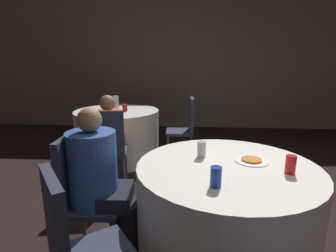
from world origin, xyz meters
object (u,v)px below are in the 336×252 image
(chair_far_south, at_px, (108,143))
(pizza_plate_near, at_px, (251,160))
(table_near, at_px, (225,213))
(soda_can_red, at_px, (291,165))
(table_far, at_px, (118,134))
(chair_near_southwest, at_px, (75,244))
(soda_can_silver, at_px, (202,149))
(person_blue_shirt, at_px, (103,184))
(chair_near_west, at_px, (81,188))
(person_orange_shirt, at_px, (110,139))
(chair_far_east, at_px, (186,124))
(bottle_far, at_px, (116,103))
(soda_can_blue, at_px, (216,177))

(chair_far_south, relative_size, pizza_plate_near, 3.90)
(table_near, xyz_separation_m, soda_can_red, (0.38, -0.11, 0.44))
(pizza_plate_near, bearing_deg, table_far, 127.16)
(chair_near_southwest, distance_m, soda_can_silver, 1.07)
(table_far, distance_m, chair_far_south, 1.07)
(chair_far_south, bearing_deg, person_blue_shirt, -84.65)
(chair_near_west, height_order, person_orange_shirt, person_orange_shirt)
(chair_far_east, xyz_separation_m, person_orange_shirt, (-0.92, -0.89, 0.00))
(chair_near_west, xyz_separation_m, soda_can_red, (1.44, -0.08, 0.26))
(chair_near_southwest, xyz_separation_m, person_blue_shirt, (-0.04, 0.61, 0.03))
(chair_near_southwest, bearing_deg, chair_far_east, 131.69)
(soda_can_red, bearing_deg, chair_far_south, 142.95)
(chair_far_south, bearing_deg, chair_far_east, 40.99)
(bottle_far, bearing_deg, table_near, -57.53)
(table_far, relative_size, person_blue_shirt, 1.09)
(pizza_plate_near, bearing_deg, soda_can_silver, 169.11)
(chair_far_south, bearing_deg, chair_near_west, -93.05)
(table_far, relative_size, chair_near_west, 1.33)
(chair_near_west, relative_size, pizza_plate_near, 3.90)
(chair_far_south, relative_size, soda_can_blue, 7.84)
(chair_near_southwest, xyz_separation_m, pizza_plate_near, (1.04, 0.72, 0.20))
(pizza_plate_near, distance_m, bottle_far, 2.54)
(chair_near_west, xyz_separation_m, person_blue_shirt, (0.16, 0.00, 0.03))
(person_blue_shirt, bearing_deg, soda_can_blue, 66.72)
(chair_far_east, height_order, person_blue_shirt, person_blue_shirt)
(pizza_plate_near, height_order, bottle_far, bottle_far)
(soda_can_red, distance_m, bottle_far, 2.82)
(soda_can_blue, relative_size, bottle_far, 0.56)
(table_far, bearing_deg, soda_can_silver, -59.11)
(person_orange_shirt, bearing_deg, table_near, -54.56)
(chair_near_southwest, bearing_deg, bottle_far, 153.66)
(chair_far_east, height_order, soda_can_silver, chair_far_east)
(table_far, height_order, chair_far_south, chair_far_south)
(table_near, height_order, chair_far_south, chair_far_south)
(bottle_far, bearing_deg, soda_can_blue, -63.41)
(soda_can_blue, bearing_deg, table_far, 116.47)
(soda_can_red, relative_size, soda_can_blue, 1.00)
(chair_near_southwest, relative_size, person_blue_shirt, 0.82)
(table_far, relative_size, soda_can_red, 10.40)
(chair_far_east, xyz_separation_m, soda_can_blue, (0.16, -2.45, 0.26))
(bottle_far, bearing_deg, table_far, -47.92)
(bottle_far, bearing_deg, pizza_plate_near, -52.80)
(chair_near_west, distance_m, person_blue_shirt, 0.17)
(chair_far_south, bearing_deg, chair_near_southwest, -88.18)
(chair_near_southwest, relative_size, person_orange_shirt, 0.87)
(chair_far_south, bearing_deg, soda_can_silver, -50.83)
(soda_can_red, xyz_separation_m, bottle_far, (-1.73, 2.23, 0.05))
(table_far, height_order, chair_near_west, chair_near_west)
(person_blue_shirt, relative_size, bottle_far, 5.36)
(person_blue_shirt, xyz_separation_m, soda_can_blue, (0.78, -0.31, 0.22))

